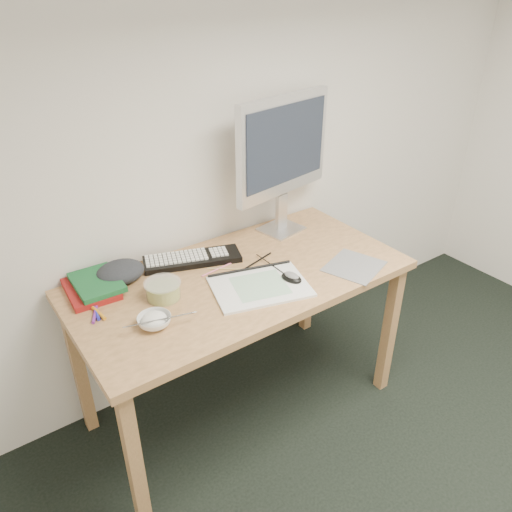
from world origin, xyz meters
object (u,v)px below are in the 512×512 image
(monitor, at_px, (283,150))
(sketchpad, at_px, (260,287))
(desk, at_px, (241,292))
(rice_bowl, at_px, (154,321))
(keyboard, at_px, (192,259))

(monitor, bearing_deg, sketchpad, -147.03)
(sketchpad, bearing_deg, monitor, 58.85)
(desk, relative_size, rice_bowl, 11.49)
(desk, relative_size, keyboard, 3.35)
(desk, height_order, rice_bowl, rice_bowl)
(monitor, bearing_deg, keyboard, 172.33)
(rice_bowl, bearing_deg, monitor, 22.12)
(rice_bowl, bearing_deg, desk, 13.26)
(desk, relative_size, sketchpad, 3.71)
(keyboard, relative_size, monitor, 0.65)
(sketchpad, height_order, keyboard, keyboard)
(keyboard, xyz_separation_m, rice_bowl, (-0.33, -0.32, 0.01))
(sketchpad, bearing_deg, desk, 111.77)
(monitor, bearing_deg, rice_bowl, -167.93)
(keyboard, distance_m, rice_bowl, 0.46)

